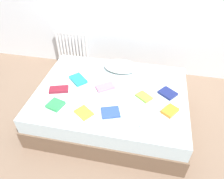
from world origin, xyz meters
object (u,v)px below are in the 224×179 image
at_px(radiator, 72,47).
at_px(textbook_teal, 78,80).
at_px(textbook_maroon, 59,89).
at_px(textbook_pink, 105,87).
at_px(textbook_orange, 170,111).
at_px(textbook_green, 55,105).
at_px(pillow, 121,66).
at_px(textbook_white, 151,125).
at_px(textbook_blue, 111,112).
at_px(textbook_yellow, 84,113).
at_px(bed, 111,104).
at_px(textbook_lime, 144,97).
at_px(textbook_navy, 168,93).

xyz_separation_m(radiator, textbook_teal, (0.49, -1.08, 0.13)).
xyz_separation_m(radiator, textbook_maroon, (0.31, -1.33, 0.13)).
distance_m(textbook_pink, textbook_orange, 0.89).
bearing_deg(textbook_green, pillow, 71.63).
relative_size(textbook_pink, textbook_white, 1.18).
bearing_deg(textbook_blue, textbook_orange, -6.62).
distance_m(textbook_yellow, textbook_teal, 0.64).
bearing_deg(textbook_maroon, textbook_blue, -36.70).
bearing_deg(bed, textbook_yellow, -116.54).
xyz_separation_m(textbook_teal, textbook_white, (1.05, -0.61, -0.01)).
height_order(textbook_yellow, textbook_white, same).
bearing_deg(radiator, textbook_white, -47.62).
height_order(textbook_blue, textbook_lime, textbook_lime).
height_order(textbook_green, textbook_navy, textbook_green).
distance_m(bed, textbook_orange, 0.83).
relative_size(pillow, textbook_orange, 2.60).
bearing_deg(bed, textbook_lime, -6.10).
bearing_deg(textbook_navy, textbook_teal, -143.83).
xyz_separation_m(bed, textbook_blue, (0.07, -0.39, 0.26)).
relative_size(radiator, textbook_teal, 2.41).
height_order(textbook_green, textbook_orange, textbook_green).
relative_size(textbook_blue, textbook_orange, 1.11).
xyz_separation_m(textbook_navy, textbook_orange, (0.03, -0.32, 0.00)).
height_order(pillow, textbook_green, pillow).
height_order(radiator, textbook_teal, radiator).
distance_m(textbook_blue, textbook_orange, 0.70).
distance_m(bed, textbook_maroon, 0.74).
height_order(pillow, textbook_maroon, pillow).
xyz_separation_m(textbook_teal, textbook_lime, (0.93, -0.17, -0.00)).
distance_m(pillow, textbook_teal, 0.66).
bearing_deg(textbook_blue, pillow, 72.47).
height_order(textbook_green, textbook_pink, textbook_green).
distance_m(textbook_teal, textbook_pink, 0.42).
xyz_separation_m(textbook_blue, textbook_green, (-0.68, -0.02, 0.01)).
height_order(radiator, textbook_white, radiator).
distance_m(radiator, textbook_yellow, 1.83).
bearing_deg(radiator, textbook_green, -76.53).
bearing_deg(textbook_lime, textbook_yellow, -109.02).
relative_size(textbook_teal, textbook_orange, 1.32).
relative_size(textbook_navy, textbook_lime, 1.07).
bearing_deg(textbook_maroon, textbook_yellow, -54.00).
relative_size(radiator, textbook_yellow, 3.03).
bearing_deg(pillow, textbook_pink, -105.16).
height_order(textbook_yellow, textbook_navy, textbook_navy).
bearing_deg(radiator, textbook_orange, -39.45).
relative_size(bed, pillow, 4.06).
relative_size(pillow, textbook_navy, 2.43).
distance_m(bed, textbook_blue, 0.48).
distance_m(textbook_yellow, textbook_lime, 0.78).
height_order(textbook_maroon, textbook_orange, textbook_orange).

